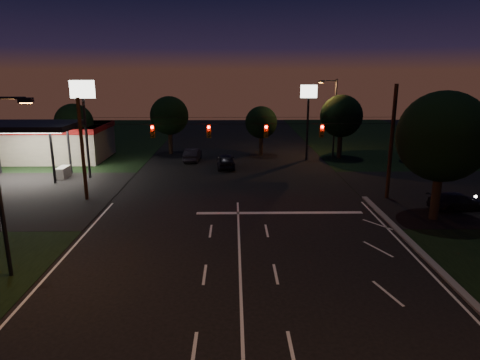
{
  "coord_description": "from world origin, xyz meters",
  "views": [
    {
      "loc": [
        -0.32,
        -17.73,
        10.05
      ],
      "look_at": [
        0.11,
        9.45,
        3.0
      ],
      "focal_mm": 32.0,
      "sensor_mm": 36.0,
      "label": 1
    }
  ],
  "objects_px": {
    "tree_right_near": "(442,137)",
    "car_cross": "(458,201)",
    "utility_pole_right": "(386,198)",
    "car_oncoming_a": "(226,161)",
    "car_oncoming_b": "(193,155)"
  },
  "relations": [
    {
      "from": "utility_pole_right",
      "to": "tree_right_near",
      "type": "bearing_deg",
      "value": -72.47
    },
    {
      "from": "car_oncoming_b",
      "to": "car_cross",
      "type": "distance_m",
      "value": 27.54
    },
    {
      "from": "car_oncoming_a",
      "to": "car_cross",
      "type": "bearing_deg",
      "value": 136.92
    },
    {
      "from": "tree_right_near",
      "to": "car_cross",
      "type": "distance_m",
      "value": 6.02
    },
    {
      "from": "utility_pole_right",
      "to": "car_cross",
      "type": "xyz_separation_m",
      "value": [
        4.2,
        -2.91,
        0.63
      ]
    },
    {
      "from": "utility_pole_right",
      "to": "car_cross",
      "type": "bearing_deg",
      "value": -34.76
    },
    {
      "from": "tree_right_near",
      "to": "utility_pole_right",
      "type": "bearing_deg",
      "value": 107.53
    },
    {
      "from": "utility_pole_right",
      "to": "tree_right_near",
      "type": "distance_m",
      "value": 7.61
    },
    {
      "from": "utility_pole_right",
      "to": "tree_right_near",
      "type": "xyz_separation_m",
      "value": [
        1.53,
        -4.83,
        5.68
      ]
    },
    {
      "from": "tree_right_near",
      "to": "car_cross",
      "type": "bearing_deg",
      "value": 35.73
    },
    {
      "from": "car_cross",
      "to": "car_oncoming_a",
      "type": "bearing_deg",
      "value": 40.94
    },
    {
      "from": "utility_pole_right",
      "to": "car_oncoming_b",
      "type": "relative_size",
      "value": 2.08
    },
    {
      "from": "car_oncoming_b",
      "to": "car_cross",
      "type": "relative_size",
      "value": 0.99
    },
    {
      "from": "tree_right_near",
      "to": "car_oncoming_a",
      "type": "relative_size",
      "value": 1.95
    },
    {
      "from": "car_oncoming_a",
      "to": "car_oncoming_b",
      "type": "relative_size",
      "value": 1.04
    }
  ]
}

